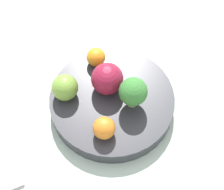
% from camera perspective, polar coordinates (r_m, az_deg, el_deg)
% --- Properties ---
extents(ground_plane, '(6.00, 6.00, 0.00)m').
position_cam_1_polar(ground_plane, '(0.71, 0.00, -2.51)').
color(ground_plane, gray).
extents(table_surface, '(1.20, 1.20, 0.02)m').
position_cam_1_polar(table_surface, '(0.70, 0.00, -2.12)').
color(table_surface, '#B2C6B2').
rests_on(table_surface, ground_plane).
extents(bowl, '(0.22, 0.22, 0.03)m').
position_cam_1_polar(bowl, '(0.68, 0.00, -1.10)').
color(bowl, '#2D2D33').
rests_on(bowl, table_surface).
extents(broccoli, '(0.05, 0.05, 0.06)m').
position_cam_1_polar(broccoli, '(0.63, 3.24, 0.44)').
color(broccoli, '#99C17A').
rests_on(broccoli, bowl).
extents(apple_red, '(0.06, 0.06, 0.06)m').
position_cam_1_polar(apple_red, '(0.65, -1.06, 2.38)').
color(apple_red, maroon).
rests_on(apple_red, bowl).
extents(apple_green, '(0.05, 0.05, 0.05)m').
position_cam_1_polar(apple_green, '(0.66, -7.20, 1.14)').
color(apple_green, olive).
rests_on(apple_green, bowl).
extents(orange_front, '(0.04, 0.04, 0.04)m').
position_cam_1_polar(orange_front, '(0.62, -1.21, -5.06)').
color(orange_front, orange).
rests_on(orange_front, bowl).
extents(orange_back, '(0.04, 0.04, 0.04)m').
position_cam_1_polar(orange_back, '(0.70, -2.08, 5.92)').
color(orange_back, orange).
rests_on(orange_back, bowl).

